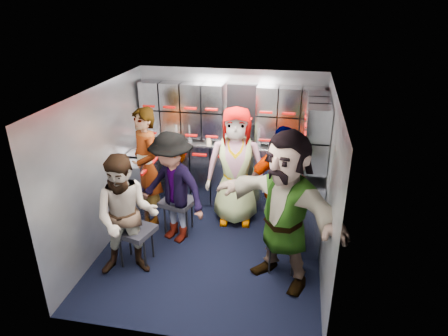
% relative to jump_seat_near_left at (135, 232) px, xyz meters
% --- Properties ---
extents(floor, '(3.00, 3.00, 0.00)m').
position_rel_jump_seat_near_left_xyz_m(floor, '(0.84, 0.43, -0.44)').
color(floor, black).
rests_on(floor, ground).
extents(wall_back, '(2.80, 0.04, 2.10)m').
position_rel_jump_seat_near_left_xyz_m(wall_back, '(0.84, 1.93, 0.61)').
color(wall_back, '#989EA6').
rests_on(wall_back, ground).
extents(wall_left, '(0.04, 3.00, 2.10)m').
position_rel_jump_seat_near_left_xyz_m(wall_left, '(-0.56, 0.43, 0.61)').
color(wall_left, '#989EA6').
rests_on(wall_left, ground).
extents(wall_right, '(0.04, 3.00, 2.10)m').
position_rel_jump_seat_near_left_xyz_m(wall_right, '(2.24, 0.43, 0.61)').
color(wall_right, '#989EA6').
rests_on(wall_right, ground).
extents(ceiling, '(2.80, 3.00, 0.02)m').
position_rel_jump_seat_near_left_xyz_m(ceiling, '(0.84, 0.43, 1.66)').
color(ceiling, silver).
rests_on(ceiling, wall_back).
extents(cart_bank_back, '(2.68, 0.38, 0.99)m').
position_rel_jump_seat_near_left_xyz_m(cart_bank_back, '(0.84, 1.72, 0.06)').
color(cart_bank_back, '#999DA8').
rests_on(cart_bank_back, ground).
extents(cart_bank_left, '(0.38, 0.76, 0.99)m').
position_rel_jump_seat_near_left_xyz_m(cart_bank_left, '(-0.35, 0.99, 0.06)').
color(cart_bank_left, '#999DA8').
rests_on(cart_bank_left, ground).
extents(counter, '(2.68, 0.42, 0.03)m').
position_rel_jump_seat_near_left_xyz_m(counter, '(0.84, 1.72, 0.58)').
color(counter, '#B6B9BE').
rests_on(counter, cart_bank_back).
extents(locker_bank_back, '(2.68, 0.28, 0.82)m').
position_rel_jump_seat_near_left_xyz_m(locker_bank_back, '(0.84, 1.78, 1.05)').
color(locker_bank_back, '#999DA8').
rests_on(locker_bank_back, wall_back).
extents(locker_bank_right, '(0.28, 1.00, 0.82)m').
position_rel_jump_seat_near_left_xyz_m(locker_bank_right, '(2.09, 1.13, 1.05)').
color(locker_bank_right, '#999DA8').
rests_on(locker_bank_right, wall_right).
extents(right_cabinet, '(0.28, 1.20, 1.00)m').
position_rel_jump_seat_near_left_xyz_m(right_cabinet, '(2.09, 1.03, 0.06)').
color(right_cabinet, '#999DA8').
rests_on(right_cabinet, ground).
extents(coffee_niche, '(0.46, 0.16, 0.84)m').
position_rel_jump_seat_near_left_xyz_m(coffee_niche, '(1.02, 1.84, 1.03)').
color(coffee_niche, black).
rests_on(coffee_niche, wall_back).
extents(red_latch_strip, '(2.60, 0.02, 0.03)m').
position_rel_jump_seat_near_left_xyz_m(red_latch_strip, '(0.84, 1.52, 0.44)').
color(red_latch_strip, '#A90A08').
rests_on(red_latch_strip, cart_bank_back).
extents(jump_seat_near_left, '(0.51, 0.49, 0.49)m').
position_rel_jump_seat_near_left_xyz_m(jump_seat_near_left, '(0.00, 0.00, 0.00)').
color(jump_seat_near_left, black).
rests_on(jump_seat_near_left, ground).
extents(jump_seat_mid_left, '(0.51, 0.49, 0.50)m').
position_rel_jump_seat_near_left_xyz_m(jump_seat_mid_left, '(0.31, 0.78, 0.01)').
color(jump_seat_mid_left, black).
rests_on(jump_seat_mid_left, ground).
extents(jump_seat_center, '(0.49, 0.48, 0.45)m').
position_rel_jump_seat_near_left_xyz_m(jump_seat_center, '(1.04, 1.41, -0.03)').
color(jump_seat_center, black).
rests_on(jump_seat_center, ground).
extents(jump_seat_mid_right, '(0.38, 0.37, 0.42)m').
position_rel_jump_seat_near_left_xyz_m(jump_seat_mid_right, '(1.67, 1.04, -0.06)').
color(jump_seat_mid_right, black).
rests_on(jump_seat_mid_right, ground).
extents(jump_seat_near_right, '(0.38, 0.36, 0.43)m').
position_rel_jump_seat_near_left_xyz_m(jump_seat_near_right, '(1.78, 0.20, -0.05)').
color(jump_seat_near_right, black).
rests_on(jump_seat_near_right, ground).
extents(attendant_standing, '(0.73, 0.74, 1.72)m').
position_rel_jump_seat_near_left_xyz_m(attendant_standing, '(-0.21, 0.98, 0.43)').
color(attendant_standing, black).
rests_on(attendant_standing, ground).
extents(attendant_arc_a, '(0.87, 0.75, 1.52)m').
position_rel_jump_seat_near_left_xyz_m(attendant_arc_a, '(0.00, -0.18, 0.32)').
color(attendant_arc_a, black).
rests_on(attendant_arc_a, ground).
extents(attendant_arc_b, '(1.14, 0.92, 1.54)m').
position_rel_jump_seat_near_left_xyz_m(attendant_arc_b, '(0.31, 0.60, 0.33)').
color(attendant_arc_b, black).
rests_on(attendant_arc_b, ground).
extents(attendant_arc_c, '(0.90, 0.64, 1.73)m').
position_rel_jump_seat_near_left_xyz_m(attendant_arc_c, '(1.04, 1.23, 0.43)').
color(attendant_arc_c, black).
rests_on(attendant_arc_c, ground).
extents(attendant_arc_d, '(1.03, 0.78, 1.62)m').
position_rel_jump_seat_near_left_xyz_m(attendant_arc_d, '(1.67, 0.86, 0.37)').
color(attendant_arc_d, black).
rests_on(attendant_arc_d, ground).
extents(attendant_arc_e, '(1.73, 1.41, 1.85)m').
position_rel_jump_seat_near_left_xyz_m(attendant_arc_e, '(1.78, 0.02, 0.49)').
color(attendant_arc_e, black).
rests_on(attendant_arc_e, ground).
extents(bottle_left, '(0.07, 0.07, 0.26)m').
position_rel_jump_seat_near_left_xyz_m(bottle_left, '(0.05, 1.67, 0.72)').
color(bottle_left, white).
rests_on(bottle_left, counter).
extents(bottle_mid, '(0.06, 0.06, 0.27)m').
position_rel_jump_seat_near_left_xyz_m(bottle_mid, '(0.26, 1.67, 0.73)').
color(bottle_mid, white).
rests_on(bottle_mid, counter).
extents(bottle_right, '(0.07, 0.07, 0.28)m').
position_rel_jump_seat_near_left_xyz_m(bottle_right, '(1.30, 1.67, 0.73)').
color(bottle_right, white).
rests_on(bottle_right, counter).
extents(cup_left, '(0.07, 0.07, 0.09)m').
position_rel_jump_seat_near_left_xyz_m(cup_left, '(0.55, 1.66, 0.64)').
color(cup_left, beige).
rests_on(cup_left, counter).
extents(cup_right, '(0.08, 0.08, 0.11)m').
position_rel_jump_seat_near_left_xyz_m(cup_right, '(1.77, 1.66, 0.65)').
color(cup_right, beige).
rests_on(cup_right, counter).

